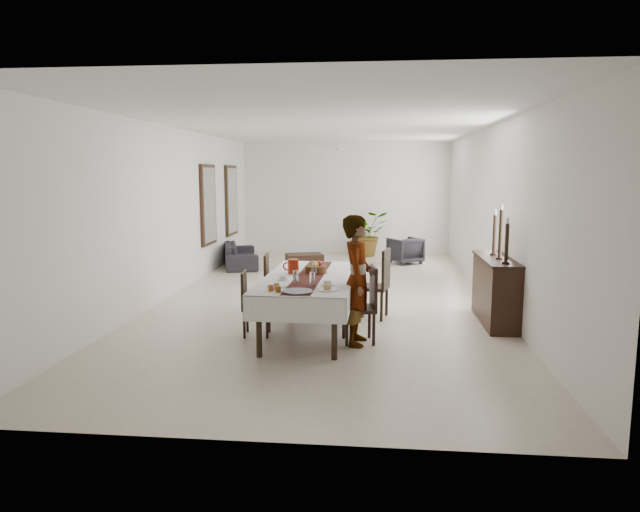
% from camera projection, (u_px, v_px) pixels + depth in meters
% --- Properties ---
extents(floor, '(6.00, 12.00, 0.00)m').
position_uv_depth(floor, '(328.00, 296.00, 10.90)').
color(floor, beige).
rests_on(floor, ground).
extents(ceiling, '(6.00, 12.00, 0.02)m').
position_uv_depth(ceiling, '(328.00, 125.00, 10.43)').
color(ceiling, white).
rests_on(ceiling, wall_back).
extents(wall_back, '(6.00, 0.02, 3.20)m').
position_uv_depth(wall_back, '(346.00, 198.00, 16.57)').
color(wall_back, white).
rests_on(wall_back, floor).
extents(wall_front, '(6.00, 0.02, 3.20)m').
position_uv_depth(wall_front, '(267.00, 262.00, 4.76)').
color(wall_front, white).
rests_on(wall_front, floor).
extents(wall_left, '(0.02, 12.00, 3.20)m').
position_uv_depth(wall_left, '(173.00, 211.00, 10.96)').
color(wall_left, white).
rests_on(wall_left, floor).
extents(wall_right, '(0.02, 12.00, 3.20)m').
position_uv_depth(wall_right, '(492.00, 214.00, 10.37)').
color(wall_right, white).
rests_on(wall_right, floor).
extents(dining_table_top, '(1.15, 2.66, 0.05)m').
position_uv_depth(dining_table_top, '(310.00, 279.00, 8.36)').
color(dining_table_top, black).
rests_on(dining_table_top, table_leg_fl).
extents(table_leg_fl, '(0.08, 0.08, 0.77)m').
position_uv_depth(table_leg_fl, '(259.00, 328.00, 7.25)').
color(table_leg_fl, black).
rests_on(table_leg_fl, floor).
extents(table_leg_fr, '(0.08, 0.08, 0.77)m').
position_uv_depth(table_leg_fr, '(334.00, 330.00, 7.14)').
color(table_leg_fr, black).
rests_on(table_leg_fr, floor).
extents(table_leg_bl, '(0.08, 0.08, 0.77)m').
position_uv_depth(table_leg_bl, '(292.00, 288.00, 9.71)').
color(table_leg_bl, black).
rests_on(table_leg_bl, floor).
extents(table_leg_br, '(0.08, 0.08, 0.77)m').
position_uv_depth(table_leg_br, '(349.00, 290.00, 9.59)').
color(table_leg_br, black).
rests_on(table_leg_br, floor).
extents(tablecloth_top, '(1.35, 2.86, 0.01)m').
position_uv_depth(tablecloth_top, '(310.00, 276.00, 8.36)').
color(tablecloth_top, silver).
rests_on(tablecloth_top, dining_table_top).
extents(tablecloth_drape_left, '(0.07, 2.83, 0.33)m').
position_uv_depth(tablecloth_drape_left, '(267.00, 286.00, 8.46)').
color(tablecloth_drape_left, silver).
rests_on(tablecloth_drape_left, dining_table_top).
extents(tablecloth_drape_right, '(0.07, 2.83, 0.33)m').
position_uv_depth(tablecloth_drape_right, '(354.00, 288.00, 8.30)').
color(tablecloth_drape_right, white).
rests_on(tablecloth_drape_right, dining_table_top).
extents(tablecloth_drape_near, '(1.30, 0.04, 0.33)m').
position_uv_depth(tablecloth_drape_near, '(294.00, 310.00, 7.00)').
color(tablecloth_drape_near, white).
rests_on(tablecloth_drape_near, dining_table_top).
extents(tablecloth_drape_far, '(1.30, 0.04, 0.33)m').
position_uv_depth(tablecloth_drape_far, '(321.00, 271.00, 9.77)').
color(tablecloth_drape_far, white).
rests_on(tablecloth_drape_far, dining_table_top).
extents(table_runner, '(0.44, 2.75, 0.00)m').
position_uv_depth(table_runner, '(310.00, 276.00, 8.36)').
color(table_runner, '#541F18').
rests_on(table_runner, tablecloth_top).
extents(red_pitcher, '(0.17, 0.17, 0.22)m').
position_uv_depth(red_pitcher, '(293.00, 266.00, 8.54)').
color(red_pitcher, maroon).
rests_on(red_pitcher, tablecloth_top).
extents(pitcher_handle, '(0.13, 0.02, 0.13)m').
position_uv_depth(pitcher_handle, '(287.00, 266.00, 8.55)').
color(pitcher_handle, maroon).
rests_on(pitcher_handle, red_pitcher).
extents(wine_glass_near, '(0.08, 0.08, 0.19)m').
position_uv_depth(wine_glass_near, '(312.00, 279.00, 7.63)').
color(wine_glass_near, white).
rests_on(wine_glass_near, tablecloth_top).
extents(wine_glass_mid, '(0.08, 0.08, 0.19)m').
position_uv_depth(wine_glass_mid, '(296.00, 277.00, 7.76)').
color(wine_glass_mid, silver).
rests_on(wine_glass_mid, tablecloth_top).
extents(wine_glass_far, '(0.08, 0.08, 0.19)m').
position_uv_depth(wine_glass_far, '(314.00, 269.00, 8.39)').
color(wine_glass_far, white).
rests_on(wine_glass_far, tablecloth_top).
extents(teacup_right, '(0.10, 0.10, 0.07)m').
position_uv_depth(teacup_right, '(327.00, 283.00, 7.67)').
color(teacup_right, silver).
rests_on(teacup_right, saucer_right).
extents(saucer_right, '(0.16, 0.16, 0.01)m').
position_uv_depth(saucer_right, '(327.00, 285.00, 7.67)').
color(saucer_right, silver).
rests_on(saucer_right, tablecloth_top).
extents(teacup_left, '(0.10, 0.10, 0.07)m').
position_uv_depth(teacup_left, '(283.00, 278.00, 8.01)').
color(teacup_left, silver).
rests_on(teacup_left, saucer_left).
extents(saucer_left, '(0.16, 0.16, 0.01)m').
position_uv_depth(saucer_left, '(283.00, 280.00, 8.02)').
color(saucer_left, silver).
rests_on(saucer_left, tablecloth_top).
extents(plate_near_right, '(0.26, 0.26, 0.02)m').
position_uv_depth(plate_near_right, '(327.00, 290.00, 7.34)').
color(plate_near_right, silver).
rests_on(plate_near_right, tablecloth_top).
extents(bread_near_right, '(0.10, 0.10, 0.10)m').
position_uv_depth(bread_near_right, '(327.00, 287.00, 7.34)').
color(bread_near_right, tan).
rests_on(bread_near_right, plate_near_right).
extents(plate_near_left, '(0.26, 0.26, 0.02)m').
position_uv_depth(plate_near_left, '(277.00, 286.00, 7.59)').
color(plate_near_left, white).
rests_on(plate_near_left, tablecloth_top).
extents(plate_far_left, '(0.26, 0.26, 0.02)m').
position_uv_depth(plate_far_left, '(293.00, 268.00, 8.99)').
color(plate_far_left, white).
rests_on(plate_far_left, tablecloth_top).
extents(serving_tray, '(0.40, 0.40, 0.02)m').
position_uv_depth(serving_tray, '(297.00, 291.00, 7.22)').
color(serving_tray, '#3A3A3F').
rests_on(serving_tray, tablecloth_top).
extents(jam_jar_a, '(0.07, 0.07, 0.08)m').
position_uv_depth(jam_jar_a, '(278.00, 289.00, 7.21)').
color(jam_jar_a, brown).
rests_on(jam_jar_a, tablecloth_top).
extents(jam_jar_b, '(0.07, 0.07, 0.08)m').
position_uv_depth(jam_jar_b, '(271.00, 288.00, 7.29)').
color(jam_jar_b, '#9A4A16').
rests_on(jam_jar_b, tablecloth_top).
extents(jam_jar_c, '(0.07, 0.07, 0.08)m').
position_uv_depth(jam_jar_c, '(277.00, 286.00, 7.39)').
color(jam_jar_c, '#8F4D14').
rests_on(jam_jar_c, tablecloth_top).
extents(fruit_basket, '(0.33, 0.33, 0.11)m').
position_uv_depth(fruit_basket, '(316.00, 269.00, 8.61)').
color(fruit_basket, brown).
rests_on(fruit_basket, tablecloth_top).
extents(fruit_red, '(0.10, 0.10, 0.10)m').
position_uv_depth(fruit_red, '(318.00, 264.00, 8.62)').
color(fruit_red, maroon).
rests_on(fruit_red, fruit_basket).
extents(fruit_green, '(0.09, 0.09, 0.09)m').
position_uv_depth(fruit_green, '(313.00, 264.00, 8.64)').
color(fruit_green, '#5C7A24').
rests_on(fruit_green, fruit_basket).
extents(fruit_yellow, '(0.09, 0.09, 0.09)m').
position_uv_depth(fruit_yellow, '(316.00, 265.00, 8.55)').
color(fruit_yellow, gold).
rests_on(fruit_yellow, fruit_basket).
extents(chair_right_near_seat, '(0.52, 0.52, 0.05)m').
position_uv_depth(chair_right_near_seat, '(359.00, 309.00, 7.88)').
color(chair_right_near_seat, black).
rests_on(chair_right_near_seat, chair_right_near_leg_fl).
extents(chair_right_near_leg_fl, '(0.05, 0.05, 0.45)m').
position_uv_depth(chair_right_near_leg_fl, '(374.00, 330.00, 7.75)').
color(chair_right_near_leg_fl, black).
rests_on(chair_right_near_leg_fl, floor).
extents(chair_right_near_leg_fr, '(0.05, 0.05, 0.45)m').
position_uv_depth(chair_right_near_leg_fr, '(369.00, 323.00, 8.11)').
color(chair_right_near_leg_fr, black).
rests_on(chair_right_near_leg_fr, floor).
extents(chair_right_near_leg_bl, '(0.05, 0.05, 0.45)m').
position_uv_depth(chair_right_near_leg_bl, '(347.00, 330.00, 7.72)').
color(chair_right_near_leg_bl, black).
rests_on(chair_right_near_leg_bl, floor).
extents(chair_right_near_leg_br, '(0.05, 0.05, 0.45)m').
position_uv_depth(chair_right_near_leg_br, '(344.00, 323.00, 8.08)').
color(chair_right_near_leg_br, black).
rests_on(chair_right_near_leg_br, floor).
extents(chair_right_near_back, '(0.12, 0.45, 0.57)m').
position_uv_depth(chair_right_near_back, '(374.00, 287.00, 7.85)').
color(chair_right_near_back, black).
rests_on(chair_right_near_back, chair_right_near_seat).
extents(chair_right_far_seat, '(0.57, 0.57, 0.05)m').
position_uv_depth(chair_right_far_seat, '(372.00, 287.00, 9.22)').
color(chair_right_far_seat, black).
rests_on(chair_right_far_seat, chair_right_far_leg_fl).
extents(chair_right_far_leg_fl, '(0.06, 0.06, 0.47)m').
position_uv_depth(chair_right_far_leg_fl, '(381.00, 307.00, 9.02)').
color(chair_right_far_leg_fl, black).
rests_on(chair_right_far_leg_fl, floor).
extents(chair_right_far_leg_fr, '(0.06, 0.06, 0.47)m').
position_uv_depth(chair_right_far_leg_fr, '(387.00, 301.00, 9.38)').
color(chair_right_far_leg_fr, black).
rests_on(chair_right_far_leg_fr, floor).
extents(chair_right_far_leg_bl, '(0.06, 0.06, 0.47)m').
position_uv_depth(chair_right_far_leg_bl, '(358.00, 305.00, 9.14)').
color(chair_right_far_leg_bl, black).
rests_on(chair_right_far_leg_bl, floor).
extents(chair_right_far_leg_br, '(0.06, 0.06, 0.47)m').
position_uv_depth(chair_right_far_leg_br, '(364.00, 300.00, 9.51)').
color(chair_right_far_leg_br, black).
rests_on(chair_right_far_leg_br, floor).
extents(chair_right_far_back, '(0.15, 0.47, 0.61)m').
position_uv_depth(chair_right_far_back, '(386.00, 268.00, 9.11)').
color(chair_right_far_back, black).
rests_on(chair_right_far_back, chair_right_far_seat).
extents(chair_left_near_seat, '(0.43, 0.43, 0.04)m').
position_uv_depth(chair_left_near_seat, '(257.00, 307.00, 8.22)').
color(chair_left_near_seat, black).
rests_on(chair_left_near_seat, chair_left_near_leg_fl).
extents(chair_left_near_leg_fl, '(0.04, 0.04, 0.39)m').
position_uv_depth(chair_left_near_leg_fl, '(247.00, 319.00, 8.41)').
color(chair_left_near_leg_fl, black).
rests_on(chair_left_near_leg_fl, floor).
extents(chair_left_near_leg_fr, '(0.04, 0.04, 0.39)m').
position_uv_depth(chair_left_near_leg_fr, '(244.00, 325.00, 8.09)').
color(chair_left_near_leg_fr, black).
rests_on(chair_left_near_leg_fr, floor).
extents(chair_left_near_leg_bl, '(0.04, 0.04, 0.39)m').
position_uv_depth(chair_left_near_leg_bl, '(269.00, 319.00, 8.41)').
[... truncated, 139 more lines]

